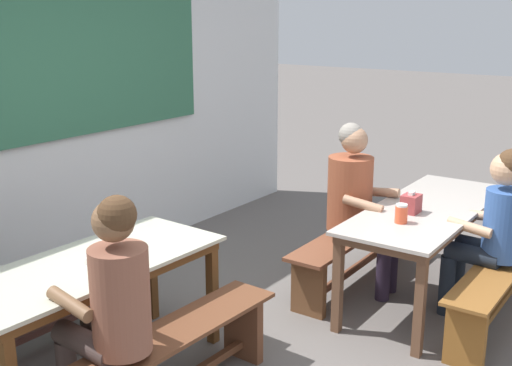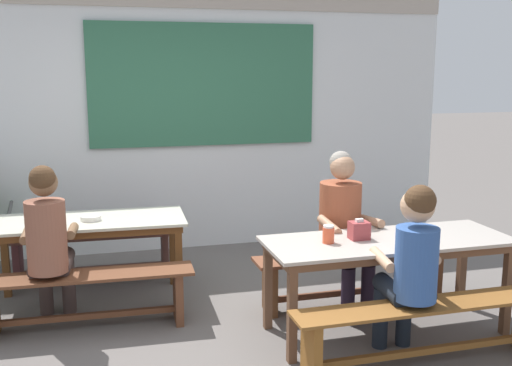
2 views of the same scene
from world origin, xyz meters
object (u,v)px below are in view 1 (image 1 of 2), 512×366
bench_near_back (356,245)px  soup_bowl (99,259)px  bench_far_front (164,361)px  person_near_front (494,223)px  bench_far_back (39,304)px  person_left_back_turned (110,301)px  dining_table_far (92,274)px  person_right_near_table (357,198)px  bench_near_front (502,279)px  dining_table_near (427,216)px  tissue_box (411,204)px  condiment_jar (401,214)px

bench_near_back → soup_bowl: soup_bowl is taller
bench_far_front → person_near_front: person_near_front is taller
bench_far_back → soup_bowl: size_ratio=9.43×
person_left_back_turned → dining_table_far: bearing=59.5°
person_right_near_table → bench_near_front: bearing=-82.0°
bench_far_front → bench_far_back: bearing=88.1°
dining_table_far → person_near_front: size_ratio=1.30×
dining_table_far → dining_table_near: same height
person_near_front → person_left_back_turned: bearing=153.1°
bench_near_front → tissue_box: (-0.22, 0.62, 0.50)m
bench_near_front → person_right_near_table: (-0.15, 1.09, 0.45)m
dining_table_near → bench_far_back: (-2.16, 1.76, -0.36)m
person_near_front → dining_table_far: bearing=141.1°
bench_far_back → condiment_jar: condiment_jar is taller
bench_far_back → soup_bowl: bearing=-89.5°
dining_table_far → dining_table_near: 2.48m
bench_near_front → condiment_jar: bearing=129.4°
dining_table_near → condiment_jar: 0.49m
soup_bowl → dining_table_near: bearing=-27.9°
dining_table_near → person_left_back_turned: (-2.46, 0.70, 0.07)m
bench_near_front → condiment_jar: (-0.48, 0.59, 0.50)m
bench_near_front → bench_near_back: bearing=90.7°
person_near_front → tissue_box: size_ratio=8.06×
person_right_near_table → condiment_jar: (-0.33, -0.50, 0.05)m
bench_far_back → person_near_front: size_ratio=1.27×
person_right_near_table → soup_bowl: person_right_near_table is taller
bench_near_back → person_near_front: size_ratio=1.38×
bench_far_front → bench_near_front: same height
bench_far_front → soup_bowl: 0.70m
person_right_near_table → condiment_jar: size_ratio=9.95×
dining_table_near → soup_bowl: bearing=152.1°
dining_table_far → condiment_jar: (1.70, -1.17, 0.14)m
dining_table_near → bench_near_back: 0.67m
person_near_front → dining_table_near: bearing=80.2°
bench_far_back → condiment_jar: (1.68, -1.75, 0.50)m
person_near_front → soup_bowl: (-2.07, 1.64, 0.03)m
bench_near_back → person_left_back_turned: bearing=177.0°
person_right_near_table → person_near_front: person_right_near_table is taller
person_right_near_table → soup_bowl: bearing=162.7°
condiment_jar → bench_near_back: bearing=50.3°
person_left_back_turned → condiment_jar: 2.10m
bench_near_back → bench_near_front: same height
bench_near_back → soup_bowl: 2.26m
bench_near_back → tissue_box: (-0.21, -0.52, 0.50)m
dining_table_far → bench_far_back: 0.68m
person_left_back_turned → bench_far_front: bearing=-18.7°
bench_far_back → condiment_jar: bearing=-46.0°
bench_far_back → condiment_jar: size_ratio=12.01×
bench_near_front → person_near_front: bearing=141.9°
soup_bowl → bench_near_front: bearing=-38.4°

